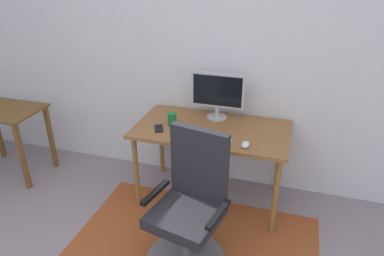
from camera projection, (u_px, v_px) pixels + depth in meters
The scene contains 10 objects.
wall_back at pixel (197, 47), 3.17m from camera, with size 6.00×0.10×2.60m, color silver.
area_rug at pixel (190, 253), 2.67m from camera, with size 1.88×1.39×0.01m, color #994922.
desk at pixel (212, 136), 3.01m from camera, with size 1.31×0.71×0.73m.
monitor at pixel (218, 92), 3.06m from camera, with size 0.47×0.18×0.42m.
keyboard at pixel (204, 140), 2.76m from camera, with size 0.43×0.13×0.02m, color white.
computer_mouse at pixel (245, 144), 2.68m from camera, with size 0.06×0.10×0.03m, color white.
coffee_cup at pixel (172, 119), 3.01m from camera, with size 0.08×0.08×0.11m, color #176D2C.
cell_phone at pixel (159, 128), 2.96m from camera, with size 0.07×0.14×0.01m, color black.
office_chair at pixel (190, 218), 2.46m from camera, with size 0.58×0.58×1.02m.
side_table at pixel (3, 120), 3.46m from camera, with size 0.77×0.50×0.71m.
Camera 1 is at (0.89, -0.84, 2.02)m, focal length 32.82 mm.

